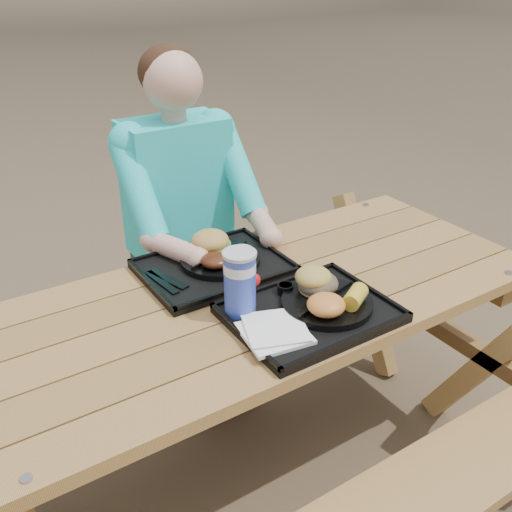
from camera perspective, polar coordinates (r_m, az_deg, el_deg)
ground at (r=2.21m, az=-0.00°, el=-20.56°), size 60.00×60.00×0.00m
picnic_table at (r=1.95m, az=-0.00°, el=-13.24°), size 1.80×1.49×0.75m
tray_near at (r=1.62m, az=5.42°, el=-5.80°), size 0.45×0.35×0.02m
tray_far at (r=1.85m, az=-4.25°, el=-1.24°), size 0.45×0.35×0.02m
plate_near at (r=1.64m, az=7.09°, el=-4.70°), size 0.26×0.26×0.02m
plate_far at (r=1.86m, az=-3.61°, el=-0.33°), size 0.26×0.26×0.02m
napkin_stack at (r=1.51m, az=1.85°, el=-7.59°), size 0.19×0.19×0.02m
soda_cup at (r=1.56m, az=-1.62°, el=-2.84°), size 0.09×0.09×0.18m
condiment_bbq at (r=1.69m, az=2.96°, el=-3.29°), size 0.05×0.05×0.03m
condiment_mustard at (r=1.73m, az=4.85°, el=-2.61°), size 0.04×0.04×0.03m
sandwich at (r=1.64m, az=6.27°, el=-1.72°), size 0.11×0.11×0.12m
mac_cheese at (r=1.56m, az=7.03°, el=-4.86°), size 0.11×0.11×0.05m
corn_cob at (r=1.61m, az=9.88°, el=-4.05°), size 0.12×0.12×0.05m
cutlery_far at (r=1.78m, az=-8.86°, el=-2.28°), size 0.08×0.17×0.01m
burger at (r=1.86m, az=-4.62°, el=1.99°), size 0.13×0.13×0.11m
baked_beans at (r=1.79m, az=-4.08°, el=-0.43°), size 0.09×0.09×0.04m
potato_salad at (r=1.82m, az=-1.40°, el=0.30°), size 0.09×0.09×0.05m
diner at (r=2.29m, az=-7.35°, el=1.37°), size 0.48×0.84×1.28m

